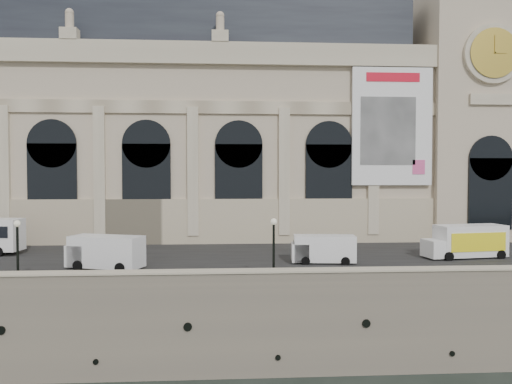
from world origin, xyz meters
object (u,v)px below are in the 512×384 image
(lamp_left, at_px, (18,253))
(lamp_right, at_px, (274,251))
(van_c, at_px, (320,249))
(box_truck, at_px, (466,242))
(van_b, at_px, (102,252))

(lamp_left, distance_m, lamp_right, 17.61)
(van_c, height_order, box_truck, box_truck)
(box_truck, xyz_separation_m, lamp_right, (-18.62, -9.30, 0.75))
(van_c, relative_size, lamp_right, 1.22)
(box_truck, height_order, lamp_left, lamp_left)
(lamp_left, bearing_deg, van_b, 54.20)
(van_b, bearing_deg, van_c, 4.80)
(lamp_right, bearing_deg, lamp_left, 179.79)
(van_b, relative_size, lamp_right, 1.42)
(van_b, distance_m, van_c, 18.20)
(van_b, height_order, lamp_left, lamp_left)
(van_c, relative_size, lamp_left, 1.23)
(van_b, bearing_deg, lamp_left, -125.80)
(van_b, xyz_separation_m, van_c, (18.13, 1.52, -0.15))
(van_c, height_order, lamp_right, lamp_right)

